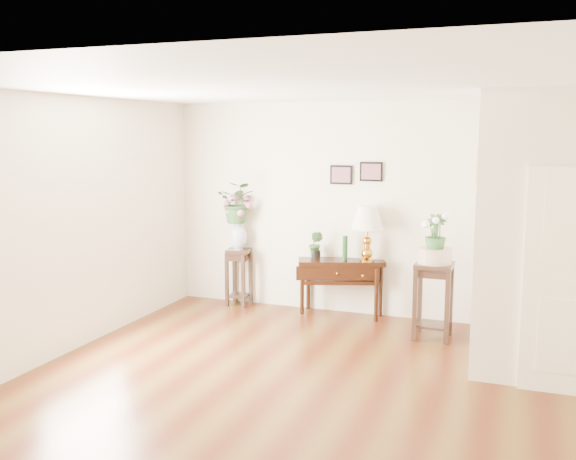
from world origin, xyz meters
The scene contains 20 objects.
floor centered at (0.00, 0.00, 0.00)m, with size 6.00×5.50×0.02m, color #4D1E0C.
ceiling centered at (0.00, 0.00, 2.80)m, with size 6.00×5.50×0.02m, color white.
wall_back centered at (0.00, 2.75, 1.40)m, with size 6.00×0.02×2.80m, color beige.
wall_front centered at (0.00, -2.75, 1.40)m, with size 6.00×0.02×2.80m, color beige.
wall_left centered at (-3.00, 0.00, 1.40)m, with size 0.02×5.50×2.80m, color beige.
partition centered at (2.10, 1.77, 1.40)m, with size 1.80×1.95×2.80m, color beige.
door centered at (2.10, 0.78, 1.05)m, with size 0.90×0.05×2.10m, color white.
art_print_left centered at (-0.65, 2.73, 1.85)m, with size 0.30×0.02×0.25m, color black.
art_print_right centered at (-0.25, 2.73, 1.90)m, with size 0.30×0.02×0.25m, color black.
wall_ornament centered at (1.16, 1.90, 2.05)m, with size 0.51×0.51×0.07m, color gold.
console_table centered at (-0.59, 2.57, 0.37)m, with size 1.12×0.37×0.75m, color black.
table_lamp centered at (-0.25, 2.57, 1.10)m, with size 0.42×0.42×0.73m, color #B47F1E.
green_vase centered at (-0.54, 2.57, 0.92)m, with size 0.07×0.07×0.32m, color #184820.
potted_plant centered at (-0.94, 2.57, 0.92)m, with size 0.19×0.15×0.34m, color #2F5A2B.
plant_stand_a centered at (-2.07, 2.57, 0.40)m, with size 0.31×0.31×0.79m, color black.
porcelain_vase centered at (-2.07, 2.57, 1.02)m, with size 0.24×0.24×0.41m, color silver, non-canonical shape.
lily_arrangement centered at (-2.07, 2.57, 1.48)m, with size 0.52×0.45×0.58m, color #2F5A2B.
plant_stand_b centered at (0.68, 2.01, 0.45)m, with size 0.42×0.42×0.90m, color black.
ceramic_bowl centered at (0.68, 2.01, 0.98)m, with size 0.40×0.40×0.18m, color beige.
narcissus centered at (0.68, 2.01, 1.25)m, with size 0.25×0.25×0.45m, color #2F5A2B.
Camera 1 is at (1.64, -5.41, 2.39)m, focal length 40.00 mm.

